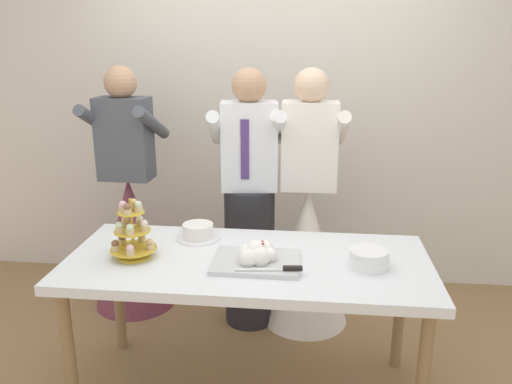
# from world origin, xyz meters

# --- Properties ---
(rear_wall) EXTENTS (5.20, 0.10, 2.90)m
(rear_wall) POSITION_xyz_m (0.00, 1.48, 1.45)
(rear_wall) COLOR beige
(rear_wall) RESTS_ON ground_plane
(dessert_table) EXTENTS (1.80, 0.80, 0.78)m
(dessert_table) POSITION_xyz_m (0.00, 0.00, 0.70)
(dessert_table) COLOR silver
(dessert_table) RESTS_ON ground_plane
(cupcake_stand) EXTENTS (0.23, 0.23, 0.31)m
(cupcake_stand) POSITION_xyz_m (-0.57, -0.05, 0.90)
(cupcake_stand) COLOR gold
(cupcake_stand) RESTS_ON dessert_table
(main_cake_tray) EXTENTS (0.44, 0.31, 0.12)m
(main_cake_tray) POSITION_xyz_m (0.05, -0.07, 0.82)
(main_cake_tray) COLOR silver
(main_cake_tray) RESTS_ON dessert_table
(plate_stack) EXTENTS (0.19, 0.19, 0.09)m
(plate_stack) POSITION_xyz_m (0.59, -0.03, 0.82)
(plate_stack) COLOR white
(plate_stack) RESTS_ON dessert_table
(round_cake) EXTENTS (0.24, 0.24, 0.08)m
(round_cake) POSITION_xyz_m (-0.30, 0.23, 0.81)
(round_cake) COLOR white
(round_cake) RESTS_ON dessert_table
(person_groom) EXTENTS (0.51, 0.54, 1.66)m
(person_groom) POSITION_xyz_m (-0.08, 0.73, 0.75)
(person_groom) COLOR #232328
(person_groom) RESTS_ON ground_plane
(person_bride) EXTENTS (0.56, 0.56, 1.66)m
(person_bride) POSITION_xyz_m (0.29, 0.78, 0.58)
(person_bride) COLOR white
(person_bride) RESTS_ON ground_plane
(person_guest) EXTENTS (0.56, 0.56, 1.66)m
(person_guest) POSITION_xyz_m (-0.92, 0.88, 0.58)
(person_guest) COLOR brown
(person_guest) RESTS_ON ground_plane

